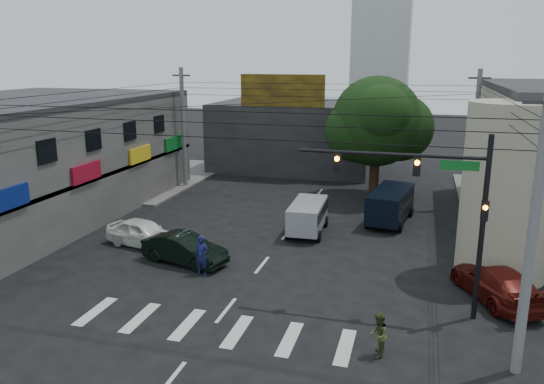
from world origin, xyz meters
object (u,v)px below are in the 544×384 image
at_px(traffic_gantry, 438,195).
at_px(pedestrian_olive, 378,335).
at_px(utility_pole_far_right, 474,140).
at_px(dark_sedan, 185,249).
at_px(silver_minivan, 308,218).
at_px(utility_pole_near_right, 532,236).
at_px(white_compact, 143,233).
at_px(traffic_officer, 202,255).
at_px(maroon_sedan, 496,283).
at_px(street_tree, 377,122).
at_px(utility_pole_far_left, 183,129).
at_px(navy_van, 390,206).

distance_m(traffic_gantry, pedestrian_olive, 5.79).
bearing_deg(utility_pole_far_right, pedestrian_olive, -101.89).
height_order(dark_sedan, silver_minivan, silver_minivan).
distance_m(utility_pole_near_right, dark_sedan, 15.86).
bearing_deg(white_compact, traffic_gantry, -92.35).
xyz_separation_m(traffic_gantry, utility_pole_near_right, (2.68, -3.50, -0.23)).
distance_m(traffic_officer, pedestrian_olive, 9.79).
bearing_deg(white_compact, dark_sedan, -105.01).
xyz_separation_m(traffic_officer, pedestrian_olive, (8.47, -4.89, -0.17)).
bearing_deg(dark_sedan, white_compact, 76.28).
height_order(dark_sedan, pedestrian_olive, pedestrian_olive).
relative_size(utility_pole_near_right, pedestrian_olive, 5.84).
bearing_deg(pedestrian_olive, utility_pole_near_right, 92.21).
distance_m(dark_sedan, maroon_sedan, 14.26).
xyz_separation_m(street_tree, utility_pole_near_right, (6.50, -21.50, -0.87)).
xyz_separation_m(traffic_gantry, dark_sedan, (-11.58, 2.27, -4.11)).
distance_m(utility_pole_near_right, traffic_officer, 14.13).
bearing_deg(dark_sedan, silver_minivan, -24.08).
bearing_deg(utility_pole_far_left, pedestrian_olive, -51.34).
bearing_deg(pedestrian_olive, white_compact, -122.00).
bearing_deg(navy_van, pedestrian_olive, -169.50).
height_order(utility_pole_far_right, white_compact, utility_pole_far_right).
distance_m(utility_pole_far_right, traffic_officer, 20.76).
distance_m(street_tree, utility_pole_far_left, 14.56).
xyz_separation_m(utility_pole_far_right, navy_van, (-4.94, -5.10, -3.57)).
bearing_deg(navy_van, traffic_officer, 152.19).
height_order(utility_pole_near_right, silver_minivan, utility_pole_near_right).
bearing_deg(silver_minivan, utility_pole_near_right, -144.01).
xyz_separation_m(white_compact, pedestrian_olive, (13.06, -7.70, 0.06)).
xyz_separation_m(traffic_gantry, traffic_officer, (-10.17, 1.11, -3.88)).
height_order(white_compact, traffic_officer, traffic_officer).
bearing_deg(street_tree, traffic_gantry, -78.01).
bearing_deg(traffic_gantry, maroon_sedan, 36.94).
xyz_separation_m(silver_minivan, traffic_officer, (-3.44, -7.39, 0.05)).
relative_size(street_tree, dark_sedan, 1.88).
relative_size(traffic_gantry, maroon_sedan, 1.33).
xyz_separation_m(dark_sedan, silver_minivan, (4.85, 6.23, 0.18)).
xyz_separation_m(utility_pole_far_right, silver_minivan, (-9.40, -8.51, -3.70)).
height_order(traffic_gantry, traffic_officer, traffic_gantry).
distance_m(navy_van, traffic_officer, 13.38).
distance_m(utility_pole_far_left, dark_sedan, 16.66).
bearing_deg(pedestrian_olive, navy_van, -179.41).
height_order(dark_sedan, maroon_sedan, maroon_sedan).
bearing_deg(traffic_gantry, utility_pole_far_left, 137.14).
xyz_separation_m(street_tree, navy_van, (1.56, -6.10, -4.44)).
xyz_separation_m(utility_pole_far_right, traffic_officer, (-12.85, -15.89, -3.65)).
distance_m(utility_pole_far_left, maroon_sedan, 26.09).
bearing_deg(white_compact, utility_pole_far_left, 27.79).
relative_size(dark_sedan, pedestrian_olive, 2.94).
bearing_deg(utility_pole_near_right, traffic_officer, 160.27).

